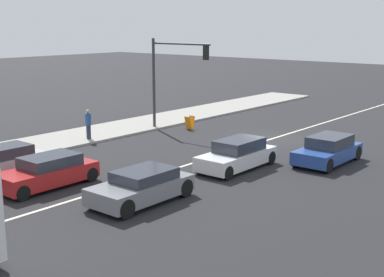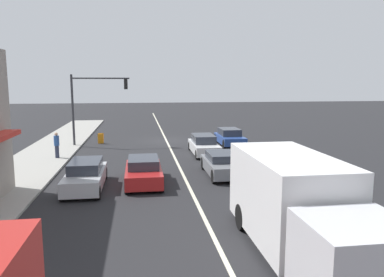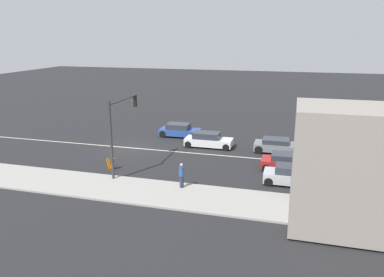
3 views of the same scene
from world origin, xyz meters
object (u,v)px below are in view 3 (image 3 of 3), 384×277
object	(u,v)px
warning_aframe_sign	(111,164)
van_white	(208,140)
hatchback_red	(289,163)
pedestrian	(182,175)
sedan_silver	(296,176)
suv_grey	(277,146)
coupe_blue	(180,130)
traffic_signal_main	(120,122)

from	to	relation	value
warning_aframe_sign	van_white	size ratio (longest dim) A/B	0.19
hatchback_red	pedestrian	bearing A→B (deg)	-50.39
hatchback_red	sedan_silver	distance (m)	2.85
warning_aframe_sign	hatchback_red	xyz separation A→B (m)	(-3.39, 13.16, 0.20)
suv_grey	van_white	xyz separation A→B (m)	(-0.00, -6.24, 0.04)
pedestrian	suv_grey	distance (m)	11.55
warning_aframe_sign	van_white	world-z (taller)	van_white
suv_grey	sedan_silver	bearing A→B (deg)	12.60
pedestrian	suv_grey	bearing A→B (deg)	150.30
hatchback_red	coupe_blue	distance (m)	13.08
suv_grey	van_white	distance (m)	6.24
traffic_signal_main	suv_grey	size ratio (longest dim) A/B	1.37
traffic_signal_main	coupe_blue	size ratio (longest dim) A/B	1.37
van_white	sedan_silver	bearing A→B (deg)	47.46
pedestrian	sedan_silver	bearing A→B (deg)	111.06
hatchback_red	sedan_silver	bearing A→B (deg)	10.77
warning_aframe_sign	sedan_silver	distance (m)	13.70
pedestrian	coupe_blue	size ratio (longest dim) A/B	0.42
hatchback_red	van_white	world-z (taller)	van_white
warning_aframe_sign	hatchback_red	distance (m)	13.59
warning_aframe_sign	hatchback_red	world-z (taller)	hatchback_red
pedestrian	van_white	xyz separation A→B (m)	(-10.02, -0.52, -0.37)
pedestrian	warning_aframe_sign	distance (m)	6.77
sedan_silver	traffic_signal_main	bearing A→B (deg)	-84.86
pedestrian	sedan_silver	distance (m)	7.86
traffic_signal_main	van_white	size ratio (longest dim) A/B	1.29
suv_grey	hatchback_red	bearing A→B (deg)	13.75
warning_aframe_sign	van_white	bearing A→B (deg)	143.11
pedestrian	coupe_blue	world-z (taller)	pedestrian
traffic_signal_main	hatchback_red	distance (m)	13.02
hatchback_red	van_white	bearing A→B (deg)	-121.03
traffic_signal_main	pedestrian	bearing A→B (deg)	71.85
traffic_signal_main	coupe_blue	bearing A→B (deg)	174.63
pedestrian	van_white	size ratio (longest dim) A/B	0.39
warning_aframe_sign	van_white	distance (m)	9.74
van_white	traffic_signal_main	bearing A→B (deg)	-29.23
pedestrian	coupe_blue	bearing A→B (deg)	-162.14
pedestrian	van_white	distance (m)	10.04
warning_aframe_sign	suv_grey	world-z (taller)	suv_grey
traffic_signal_main	van_white	xyz separation A→B (m)	(-8.32, 4.66, -3.25)
pedestrian	warning_aframe_sign	bearing A→B (deg)	-109.35
warning_aframe_sign	coupe_blue	bearing A→B (deg)	168.09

